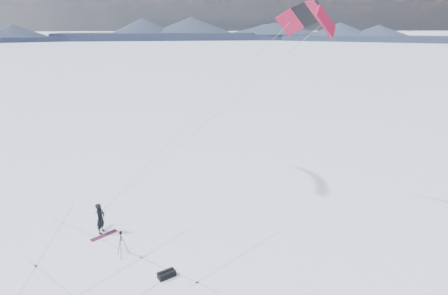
{
  "coord_description": "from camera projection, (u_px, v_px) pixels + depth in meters",
  "views": [
    {
      "loc": [
        2.45,
        -15.5,
        10.99
      ],
      "look_at": [
        4.93,
        3.98,
        4.6
      ],
      "focal_mm": 30.0,
      "sensor_mm": 36.0,
      "label": 1
    }
  ],
  "objects": [
    {
      "name": "ground",
      "position": [
        132.0,
        269.0,
        17.73
      ],
      "size": [
        1800.0,
        1800.0,
        0.0
      ],
      "primitive_type": "plane",
      "color": "white"
    },
    {
      "name": "horizon_hills",
      "position": [
        126.0,
        208.0,
        16.74
      ],
      "size": [
        704.47,
        706.88,
        8.19
      ],
      "color": "#1C283A",
      "rests_on": "ground"
    },
    {
      "name": "snow_tracks",
      "position": [
        117.0,
        275.0,
        17.32
      ],
      "size": [
        14.76,
        10.25,
        0.01
      ],
      "color": "silver",
      "rests_on": "ground"
    },
    {
      "name": "snowkiter",
      "position": [
        102.0,
        233.0,
        20.9
      ],
      "size": [
        0.59,
        0.74,
        1.78
      ],
      "primitive_type": "imported",
      "rotation": [
        0.0,
        0.0,
        1.3
      ],
      "color": "black",
      "rests_on": "ground"
    },
    {
      "name": "snowboard",
      "position": [
        104.0,
        235.0,
        20.59
      ],
      "size": [
        1.37,
        1.2,
        0.04
      ],
      "primitive_type": "cube",
      "rotation": [
        0.0,
        0.0,
        0.69
      ],
      "color": "#84204B",
      "rests_on": "ground"
    },
    {
      "name": "tripod",
      "position": [
        121.0,
        240.0,
        18.51
      ],
      "size": [
        0.63,
        0.59,
        1.38
      ],
      "rotation": [
        0.0,
        0.0,
        0.4
      ],
      "color": "black",
      "rests_on": "ground"
    },
    {
      "name": "gear_bag_a",
      "position": [
        167.0,
        274.0,
        17.14
      ],
      "size": [
        0.88,
        0.7,
        0.36
      ],
      "rotation": [
        0.0,
        0.0,
        0.48
      ],
      "color": "black",
      "rests_on": "ground"
    },
    {
      "name": "power_kite",
      "position": [
        310.0,
        18.0,
        19.43
      ],
      "size": [
        12.65,
        5.76,
        11.03
      ],
      "color": "#B31434",
      "rests_on": "ground"
    }
  ]
}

